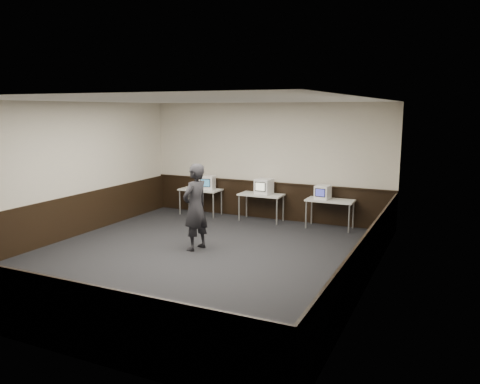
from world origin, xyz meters
name	(u,v)px	position (x,y,z in m)	size (l,w,h in m)	color
floor	(194,258)	(0.00, 0.00, 0.00)	(8.00, 8.00, 0.00)	black
ceiling	(191,100)	(0.00, 0.00, 3.20)	(8.00, 8.00, 0.00)	white
back_wall	(267,161)	(0.00, 4.00, 1.60)	(7.00, 7.00, 0.00)	beige
front_wall	(27,227)	(0.00, -4.00, 1.60)	(7.00, 7.00, 0.00)	beige
left_wall	(62,172)	(-3.50, 0.00, 1.60)	(8.00, 8.00, 0.00)	beige
right_wall	(372,195)	(3.50, 0.00, 1.60)	(8.00, 8.00, 0.00)	beige
wainscot_back	(266,201)	(0.00, 3.98, 0.50)	(6.98, 0.04, 1.00)	black
wainscot_front	(35,310)	(0.00, -3.98, 0.50)	(6.98, 0.04, 1.00)	black
wainscot_left	(66,218)	(-3.48, 0.00, 0.50)	(0.04, 7.98, 1.00)	black
wainscot_right	(368,257)	(3.48, 0.00, 0.50)	(0.04, 7.98, 1.00)	black
wainscot_rail	(266,182)	(0.00, 3.96, 1.02)	(6.98, 0.06, 0.04)	black
desk_left	(200,191)	(-1.90, 3.60, 0.68)	(1.20, 0.60, 0.75)	silver
desk_center	(261,197)	(0.00, 3.60, 0.68)	(1.20, 0.60, 0.75)	silver
desk_right	(330,202)	(1.90, 3.60, 0.68)	(1.20, 0.60, 0.75)	silver
emac_left	(207,182)	(-1.69, 3.65, 0.95)	(0.47, 0.48, 0.39)	white
emac_center	(264,186)	(0.06, 3.64, 0.96)	(0.45, 0.48, 0.41)	white
emac_right	(323,192)	(1.71, 3.59, 0.93)	(0.39, 0.41, 0.36)	white
person	(195,207)	(-0.28, 0.56, 0.94)	(0.69, 0.45, 1.89)	black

